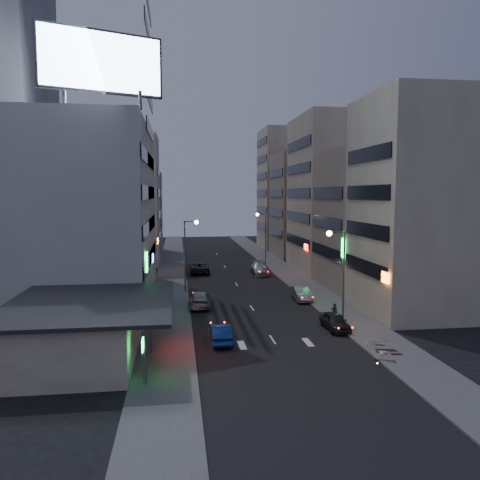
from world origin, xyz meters
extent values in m
plane|color=black|center=(0.00, 0.00, 0.00)|extent=(180.00, 180.00, 0.00)
cube|color=#4C4C4F|center=(-8.00, 30.00, 0.06)|extent=(4.00, 120.00, 0.12)
cube|color=#4C4C4F|center=(8.00, 30.00, 0.06)|extent=(4.00, 120.00, 0.12)
cube|color=beige|center=(-14.00, 2.00, 1.80)|extent=(8.00, 12.00, 3.60)
cube|color=black|center=(-13.00, 2.00, 3.75)|extent=(11.00, 13.00, 0.25)
cube|color=black|center=(-8.90, 2.00, 3.10)|extent=(0.12, 4.00, 0.90)
cube|color=#FF1E14|center=(-8.82, 2.00, 3.10)|extent=(0.04, 3.70, 0.70)
cube|color=#B9B9B4|center=(-17.00, 20.00, 9.00)|extent=(14.00, 24.00, 18.00)
cube|color=beige|center=(15.00, 10.50, 10.00)|extent=(10.00, 11.00, 20.00)
cube|color=gray|center=(15.50, 22.00, 8.00)|extent=(11.00, 12.00, 16.00)
cube|color=beige|center=(15.00, 35.00, 11.00)|extent=(10.00, 14.00, 22.00)
cube|color=#B9B9B4|center=(-15.50, 45.00, 10.00)|extent=(11.00, 10.00, 20.00)
cube|color=gray|center=(-16.00, 58.00, 7.50)|extent=(12.00, 10.00, 15.00)
cube|color=gray|center=(15.50, 50.00, 9.00)|extent=(11.00, 12.00, 18.00)
cube|color=beige|center=(16.00, 64.00, 12.00)|extent=(12.00, 12.00, 24.00)
cylinder|color=#595B60|center=(-16.00, 10.00, 18.75)|extent=(0.30, 0.30, 1.50)
cylinder|color=#595B60|center=(-10.00, 10.00, 18.75)|extent=(0.30, 0.30, 1.50)
cube|color=black|center=(-13.00, 10.00, 21.70)|extent=(9.52, 3.75, 5.00)
cube|color=#BFE4FF|center=(-12.92, 9.79, 21.70)|extent=(9.04, 3.34, 4.60)
cylinder|color=#595B60|center=(6.30, 6.00, 4.12)|extent=(0.16, 0.16, 8.00)
cylinder|color=#595B60|center=(5.60, 6.00, 8.02)|extent=(1.40, 0.10, 0.10)
sphere|color=#FFD88C|center=(5.00, 6.00, 7.92)|extent=(0.44, 0.44, 0.44)
cylinder|color=#595B60|center=(-6.30, 22.00, 4.12)|extent=(0.16, 0.16, 8.00)
cylinder|color=#595B60|center=(-5.60, 22.00, 8.02)|extent=(1.40, 0.10, 0.10)
sphere|color=#FFD88C|center=(-5.00, 22.00, 7.92)|extent=(0.44, 0.44, 0.44)
cylinder|color=#595B60|center=(6.30, 40.00, 4.12)|extent=(0.16, 0.16, 8.00)
cylinder|color=#595B60|center=(5.60, 40.00, 8.02)|extent=(1.40, 0.10, 0.10)
sphere|color=#FFD88C|center=(5.00, 40.00, 7.92)|extent=(0.44, 0.44, 0.44)
imported|color=#28282E|center=(5.60, 5.91, 0.69)|extent=(1.72, 4.10, 1.39)
imported|color=#95989D|center=(5.60, 16.55, 0.70)|extent=(1.57, 4.27, 1.40)
imported|color=#29292F|center=(-4.10, 34.82, 0.79)|extent=(2.79, 5.76, 1.58)
imported|color=#9DA0A5|center=(4.14, 32.64, 0.82)|extent=(2.37, 5.67, 1.64)
imported|color=navy|center=(-4.01, 3.84, 0.69)|extent=(1.48, 4.19, 1.38)
imported|color=gray|center=(-5.00, 15.14, 0.76)|extent=(2.54, 5.37, 1.51)
imported|color=black|center=(6.30, 8.15, 0.88)|extent=(0.56, 0.37, 1.53)
camera|label=1|loc=(-7.09, -30.11, 11.12)|focal=35.00mm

